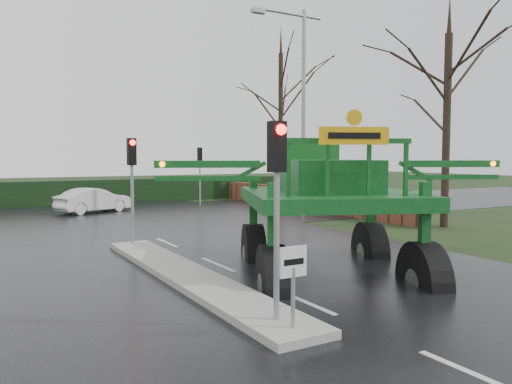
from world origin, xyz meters
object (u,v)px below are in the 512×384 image
traffic_signal_far (200,163)px  white_sedan (94,213)px  traffic_signal_mid (132,168)px  street_light_right (298,94)px  traffic_signal_near (277,177)px  keep_left_sign (293,273)px  crop_sprayer (271,183)px

traffic_signal_far → white_sedan: 7.16m
traffic_signal_mid → street_light_right: size_ratio=0.35×
traffic_signal_near → traffic_signal_mid: (0.00, 8.50, 0.00)m
traffic_signal_near → traffic_signal_far: same height
street_light_right → white_sedan: street_light_right is taller
traffic_signal_far → white_sedan: size_ratio=0.90×
traffic_signal_near → white_sedan: (1.22, 19.88, -2.59)m
keep_left_sign → white_sedan: keep_left_sign is taller
traffic_signal_far → crop_sprayer: (-6.40, -18.56, -0.25)m
traffic_signal_near → traffic_signal_far: 22.42m
traffic_signal_mid → street_light_right: bearing=25.4°
street_light_right → white_sedan: (-8.27, 6.87, -5.99)m
traffic_signal_mid → traffic_signal_far: (7.80, 12.52, 0.00)m
traffic_signal_near → street_light_right: (9.49, 13.01, 3.40)m
street_light_right → white_sedan: bearing=140.3°
keep_left_sign → traffic_signal_mid: 9.12m
traffic_signal_mid → traffic_signal_far: size_ratio=1.00×
keep_left_sign → traffic_signal_far: size_ratio=0.38×
traffic_signal_mid → traffic_signal_far: bearing=58.1°
keep_left_sign → white_sedan: 20.43m
keep_left_sign → traffic_signal_mid: bearing=90.0°
traffic_signal_mid → white_sedan: bearing=83.9°
street_light_right → keep_left_sign: bearing=-125.1°
traffic_signal_far → crop_sprayer: 19.63m
traffic_signal_far → street_light_right: size_ratio=0.35×
traffic_signal_mid → crop_sprayer: crop_sprayer is taller
traffic_signal_near → traffic_signal_mid: bearing=90.0°
traffic_signal_near → street_light_right: street_light_right is taller
street_light_right → white_sedan: 12.31m
traffic_signal_mid → keep_left_sign: bearing=-90.0°
traffic_signal_far → keep_left_sign: bearing=70.1°
keep_left_sign → traffic_signal_near: (0.00, 0.49, 1.53)m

